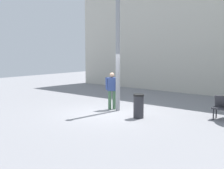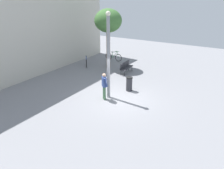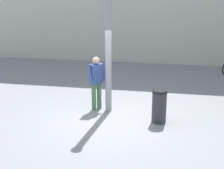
% 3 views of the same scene
% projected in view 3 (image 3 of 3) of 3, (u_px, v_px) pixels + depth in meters
% --- Properties ---
extents(ground_plane, '(36.00, 36.00, 0.00)m').
position_uv_depth(ground_plane, '(108.00, 118.00, 9.70)').
color(ground_plane, gray).
extents(lamppost, '(0.28, 0.28, 5.19)m').
position_uv_depth(lamppost, '(108.00, 21.00, 9.52)').
color(lamppost, gray).
rests_on(lamppost, ground_plane).
extents(person_by_lamppost, '(0.57, 0.59, 1.67)m').
position_uv_depth(person_by_lamppost, '(96.00, 80.00, 10.15)').
color(person_by_lamppost, '#47704C').
rests_on(person_by_lamppost, ground_plane).
extents(trash_bin, '(0.43, 0.43, 0.96)m').
position_uv_depth(trash_bin, '(159.00, 106.00, 9.29)').
color(trash_bin, '#2D2D33').
rests_on(trash_bin, ground_plane).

